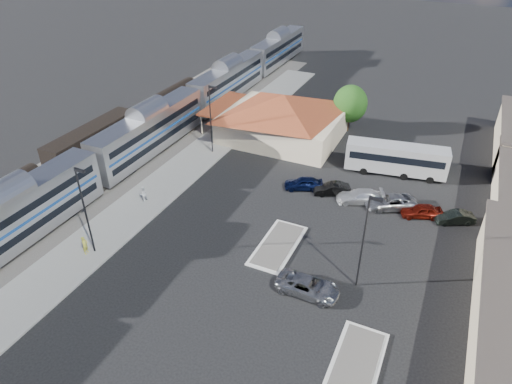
% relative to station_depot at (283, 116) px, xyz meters
% --- Properties ---
extents(ground, '(280.00, 280.00, 0.00)m').
position_rel_station_depot_xyz_m(ground, '(4.56, -24.00, -3.13)').
color(ground, black).
rests_on(ground, ground).
extents(railbed, '(16.00, 100.00, 0.12)m').
position_rel_station_depot_xyz_m(railbed, '(-16.44, -16.00, -3.07)').
color(railbed, '#4C4944').
rests_on(railbed, ground).
extents(platform, '(5.50, 92.00, 0.18)m').
position_rel_station_depot_xyz_m(platform, '(-7.44, -18.00, -3.04)').
color(platform, gray).
rests_on(platform, ground).
extents(passenger_train, '(3.00, 104.00, 5.55)m').
position_rel_station_depot_xyz_m(passenger_train, '(-13.44, -11.27, -0.26)').
color(passenger_train, silver).
rests_on(passenger_train, ground).
extents(freight_cars, '(2.80, 46.00, 4.00)m').
position_rel_station_depot_xyz_m(freight_cars, '(-19.44, -15.16, -1.21)').
color(freight_cars, black).
rests_on(freight_cars, ground).
extents(station_depot, '(18.35, 12.24, 6.20)m').
position_rel_station_depot_xyz_m(station_depot, '(0.00, 0.00, 0.00)').
color(station_depot, beige).
rests_on(station_depot, ground).
extents(traffic_island_south, '(3.30, 7.50, 0.21)m').
position_rel_station_depot_xyz_m(traffic_island_south, '(8.56, -22.00, -3.03)').
color(traffic_island_south, silver).
rests_on(traffic_island_south, ground).
extents(traffic_island_north, '(3.30, 7.50, 0.21)m').
position_rel_station_depot_xyz_m(traffic_island_north, '(18.56, -32.00, -3.03)').
color(traffic_island_north, silver).
rests_on(traffic_island_north, ground).
extents(lamp_plat_s, '(1.08, 0.25, 9.00)m').
position_rel_station_depot_xyz_m(lamp_plat_s, '(-6.34, -30.00, 2.21)').
color(lamp_plat_s, black).
rests_on(lamp_plat_s, ground).
extents(lamp_plat_n, '(1.08, 0.25, 9.00)m').
position_rel_station_depot_xyz_m(lamp_plat_n, '(-6.34, -8.00, 2.21)').
color(lamp_plat_n, black).
rests_on(lamp_plat_n, ground).
extents(lamp_lot, '(1.08, 0.25, 9.00)m').
position_rel_station_depot_xyz_m(lamp_lot, '(16.66, -24.00, 2.21)').
color(lamp_lot, black).
rests_on(lamp_lot, ground).
extents(tree_depot, '(4.71, 4.71, 6.63)m').
position_rel_station_depot_xyz_m(tree_depot, '(7.56, 6.00, 0.89)').
color(tree_depot, '#382314').
rests_on(tree_depot, ground).
extents(suv, '(5.34, 2.49, 1.48)m').
position_rel_station_depot_xyz_m(suv, '(13.13, -26.61, -2.39)').
color(suv, gray).
rests_on(suv, ground).
extents(coach_bus, '(11.83, 4.33, 3.71)m').
position_rel_station_depot_xyz_m(coach_bus, '(15.85, -3.58, -0.99)').
color(coach_bus, silver).
rests_on(coach_bus, ground).
extents(person_a, '(0.58, 0.76, 1.85)m').
position_rel_station_depot_xyz_m(person_a, '(-6.90, -30.54, -2.03)').
color(person_a, gold).
rests_on(person_a, platform).
extents(person_b, '(0.92, 1.01, 1.70)m').
position_rel_station_depot_xyz_m(person_b, '(-7.48, -21.15, -2.10)').
color(person_b, white).
rests_on(person_b, platform).
extents(parked_car_a, '(4.64, 3.27, 1.47)m').
position_rel_station_depot_xyz_m(parked_car_a, '(7.25, -11.37, -2.40)').
color(parked_car_a, '#0B143A').
rests_on(parked_car_a, ground).
extents(parked_car_b, '(4.25, 3.14, 1.34)m').
position_rel_station_depot_xyz_m(parked_car_b, '(10.45, -11.07, -2.46)').
color(parked_car_b, black).
rests_on(parked_car_b, ground).
extents(parked_car_c, '(5.37, 3.80, 1.44)m').
position_rel_station_depot_xyz_m(parked_car_c, '(13.65, -11.37, -2.41)').
color(parked_car_c, silver).
rests_on(parked_car_c, ground).
extents(parked_car_d, '(5.96, 4.67, 1.50)m').
position_rel_station_depot_xyz_m(parked_car_d, '(16.85, -11.07, -2.38)').
color(parked_car_d, gray).
rests_on(parked_car_d, ground).
extents(parked_car_e, '(4.42, 3.03, 1.40)m').
position_rel_station_depot_xyz_m(parked_car_e, '(20.05, -11.37, -2.43)').
color(parked_car_e, maroon).
rests_on(parked_car_e, ground).
extents(parked_car_f, '(4.10, 2.94, 1.29)m').
position_rel_station_depot_xyz_m(parked_car_f, '(23.25, -11.07, -2.49)').
color(parked_car_f, black).
rests_on(parked_car_f, ground).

